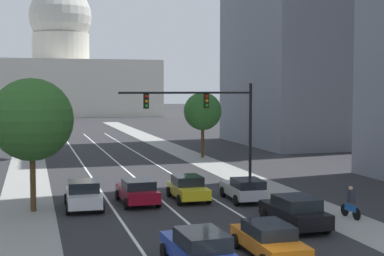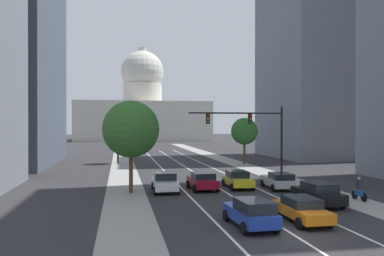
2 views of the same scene
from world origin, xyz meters
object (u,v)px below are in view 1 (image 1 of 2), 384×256
object	(u,v)px
car_orange	(269,239)
street_tree_near_right	(203,111)
car_silver	(244,189)
cyclist	(351,202)
car_yellow	(188,188)
street_tree_mid_left	(32,120)
street_tree_near_left	(20,109)
traffic_signal_mast	(211,114)
car_blue	(198,248)
car_white	(83,194)
car_black	(295,211)
capitol_building	(61,74)
car_crimson	(138,191)

from	to	relation	value
car_orange	street_tree_near_right	xyz separation A→B (m)	(7.24, 33.24, 3.91)
car_silver	street_tree_near_right	xyz separation A→B (m)	(4.02, 22.04, 3.88)
car_orange	cyclist	bearing A→B (deg)	-52.79
car_yellow	street_tree_mid_left	world-z (taller)	street_tree_mid_left
cyclist	car_orange	bearing A→B (deg)	122.43
car_silver	street_tree_near_left	world-z (taller)	street_tree_near_left
traffic_signal_mast	street_tree_near_left	xyz separation A→B (m)	(-12.69, 22.20, -0.25)
car_blue	car_white	distance (m)	12.79
car_silver	traffic_signal_mast	bearing A→B (deg)	15.79
car_yellow	car_orange	xyz separation A→B (m)	(-0.00, -12.49, -0.03)
car_black	car_white	bearing A→B (deg)	51.72
car_orange	street_tree_mid_left	xyz separation A→B (m)	(-9.25, 11.73, 4.43)
car_yellow	street_tree_near_right	bearing A→B (deg)	-18.50
capitol_building	street_tree_mid_left	distance (m)	119.98
car_crimson	street_tree_near_right	distance (m)	23.91
car_black	street_tree_near_left	distance (m)	35.95
cyclist	street_tree_near_left	world-z (taller)	street_tree_near_left
car_blue	traffic_signal_mast	distance (m)	17.27
car_silver	traffic_signal_mast	distance (m)	5.94
car_crimson	cyclist	distance (m)	12.30
car_blue	car_yellow	xyz separation A→B (m)	(3.22, 13.19, -0.04)
capitol_building	car_black	distance (m)	127.58
car_blue	car_black	bearing A→B (deg)	-55.07
capitol_building	car_blue	world-z (taller)	capitol_building
cyclist	street_tree_near_right	size ratio (longest dim) A/B	0.26
car_black	car_orange	size ratio (longest dim) A/B	0.99
car_crimson	street_tree_near_left	world-z (taller)	street_tree_near_left
car_yellow	traffic_signal_mast	xyz separation A→B (m)	(2.32, 2.56, 4.42)
capitol_building	car_orange	xyz separation A→B (m)	(1.62, -131.33, -10.16)
cyclist	street_tree_near_left	distance (m)	36.62
car_crimson	street_tree_mid_left	bearing A→B (deg)	91.74
car_orange	street_tree_near_right	distance (m)	34.24
capitol_building	car_black	world-z (taller)	capitol_building
car_silver	car_white	world-z (taller)	car_white
car_silver	street_tree_near_left	xyz separation A→B (m)	(-13.59, 26.06, 4.17)
car_crimson	traffic_signal_mast	xyz separation A→B (m)	(5.54, 2.97, 4.42)
car_black	street_tree_near_right	world-z (taller)	street_tree_near_right
cyclist	car_blue	bearing A→B (deg)	115.75
traffic_signal_mast	cyclist	bearing A→B (deg)	-64.22
street_tree_near_left	car_black	bearing A→B (deg)	-67.60
street_tree_near_right	car_blue	bearing A→B (deg)	-107.13
street_tree_near_right	car_crimson	bearing A→B (deg)	-116.32
car_black	car_silver	bearing A→B (deg)	-0.67
car_white	traffic_signal_mast	size ratio (longest dim) A/B	0.47
traffic_signal_mast	cyclist	size ratio (longest dim) A/B	5.32
car_blue	car_orange	bearing A→B (deg)	-80.23
street_tree_near_left	traffic_signal_mast	bearing A→B (deg)	-60.24
capitol_building	car_silver	distance (m)	120.66
car_orange	car_crimson	distance (m)	12.51
car_blue	cyclist	xyz separation A→B (m)	(10.25, 6.00, 0.04)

